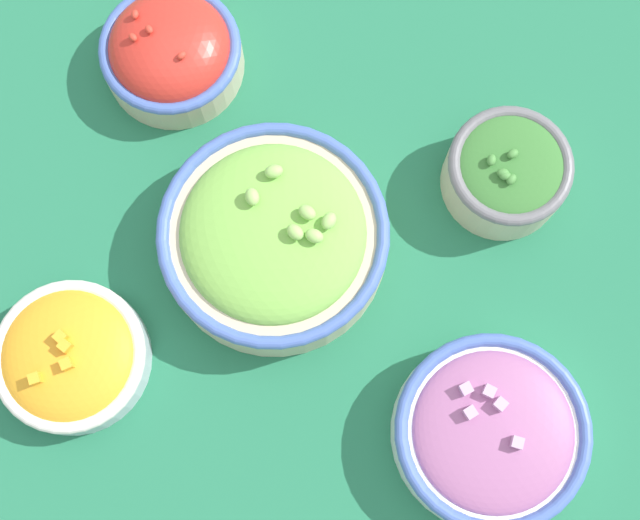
% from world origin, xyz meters
% --- Properties ---
extents(ground_plane, '(3.00, 3.00, 0.00)m').
position_xyz_m(ground_plane, '(0.00, 0.00, 0.00)').
color(ground_plane, '#23704C').
extents(bowl_broccoli, '(0.12, 0.12, 0.07)m').
position_xyz_m(bowl_broccoli, '(-0.14, -0.13, 0.04)').
color(bowl_broccoli, beige).
rests_on(bowl_broccoli, ground_plane).
extents(bowl_lettuce, '(0.21, 0.21, 0.09)m').
position_xyz_m(bowl_lettuce, '(0.05, -0.01, 0.04)').
color(bowl_lettuce, beige).
rests_on(bowl_lettuce, ground_plane).
extents(bowl_red_onion, '(0.17, 0.17, 0.06)m').
position_xyz_m(bowl_red_onion, '(-0.19, 0.10, 0.03)').
color(bowl_red_onion, white).
rests_on(bowl_red_onion, ground_plane).
extents(bowl_cherry_tomatoes, '(0.14, 0.14, 0.07)m').
position_xyz_m(bowl_cherry_tomatoes, '(0.20, -0.15, 0.03)').
color(bowl_cherry_tomatoes, beige).
rests_on(bowl_cherry_tomatoes, ground_plane).
extents(bowl_squash, '(0.14, 0.14, 0.06)m').
position_xyz_m(bowl_squash, '(0.19, 0.15, 0.02)').
color(bowl_squash, '#B2C1CC').
rests_on(bowl_squash, ground_plane).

